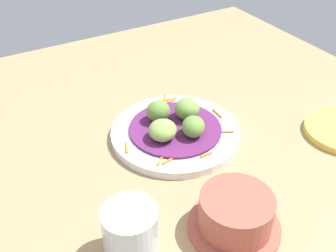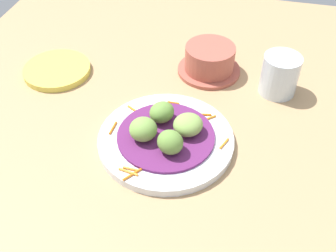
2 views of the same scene
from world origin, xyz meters
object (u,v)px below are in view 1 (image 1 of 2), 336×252
guac_scoop_left (163,130)px  terracotta_bowl (235,215)px  guac_scoop_back (158,111)px  water_glass (131,233)px  guac_scoop_center (193,127)px  main_plate (175,133)px  guac_scoop_right (187,109)px

guac_scoop_left → terracotta_bowl: 21.40cm
guac_scoop_left → guac_scoop_back: guac_scoop_back is taller
guac_scoop_left → water_glass: water_glass is taller
guac_scoop_back → water_glass: size_ratio=0.55×
guac_scoop_center → guac_scoop_left: bearing=69.2°
terracotta_bowl → water_glass: size_ratio=1.64×
guac_scoop_center → main_plate: bearing=24.2°
guac_scoop_center → water_glass: (-15.91, 19.97, 0.23)cm
guac_scoop_right → guac_scoop_back: same height
guac_scoop_right → terracotta_bowl: size_ratio=0.36×
guac_scoop_left → guac_scoop_center: size_ratio=1.13×
guac_scoop_center → guac_scoop_right: guac_scoop_right is taller
guac_scoop_left → terracotta_bowl: (-21.38, 0.39, -0.86)cm
guac_scoop_left → main_plate: bearing=-65.8°
guac_scoop_center → guac_scoop_back: size_ratio=1.04×
main_plate → water_glass: (-19.46, 18.37, 3.33)cm
guac_scoop_left → guac_scoop_right: (3.20, -7.10, 0.32)cm
guac_scoop_right → guac_scoop_back: bearing=69.2°
main_plate → terracotta_bowl: (-22.97, 3.94, 2.11)cm
guac_scoop_left → terracotta_bowl: size_ratio=0.39×
guac_scoop_center → water_glass: size_ratio=0.57×
main_plate → guac_scoop_right: (1.60, -3.55, 3.29)cm
main_plate → guac_scoop_left: size_ratio=4.53×
guac_scoop_right → water_glass: (-21.06, 21.92, 0.04)cm
guac_scoop_left → guac_scoop_right: bearing=-65.8°
guac_scoop_right → water_glass: bearing=133.9°
guac_scoop_back → terracotta_bowl: same height
main_plate → guac_scoop_back: (3.55, 1.60, 3.32)cm
guac_scoop_center → guac_scoop_right: size_ratio=0.97×
terracotta_bowl → guac_scoop_right: bearing=-17.0°
terracotta_bowl → guac_scoop_center: bearing=-15.9°
guac_scoop_right → water_glass: size_ratio=0.59×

